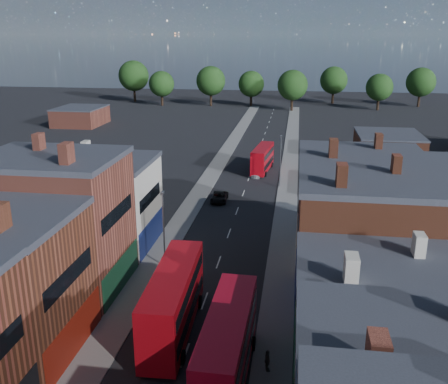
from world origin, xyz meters
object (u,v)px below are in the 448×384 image
(bus_2, at_px, (262,158))
(ped_3, at_px, (267,361))
(bus_0, at_px, (173,300))
(bus_1, at_px, (227,346))
(car_2, at_px, (219,197))
(car_3, at_px, (257,174))

(bus_2, distance_m, ped_3, 54.19)
(bus_0, xyz_separation_m, bus_1, (5.00, -5.20, -0.11))
(car_2, bearing_deg, ped_3, -77.14)
(bus_0, height_order, bus_2, bus_0)
(bus_1, bearing_deg, ped_3, 27.69)
(bus_1, distance_m, bus_2, 55.36)
(bus_2, distance_m, car_2, 18.08)
(bus_0, xyz_separation_m, car_3, (2.70, 46.58, -2.34))
(car_2, relative_size, car_3, 1.28)
(bus_0, relative_size, car_2, 2.64)
(bus_2, bearing_deg, bus_0, -87.50)
(bus_1, xyz_separation_m, bus_2, (-1.65, 55.33, -0.43))
(bus_1, relative_size, car_3, 3.24)
(bus_2, distance_m, car_3, 4.03)
(bus_1, height_order, car_3, bus_1)
(bus_0, bearing_deg, bus_1, -48.16)
(car_3, bearing_deg, ped_3, -77.38)
(bus_1, xyz_separation_m, ped_3, (2.66, 1.33, -1.82))
(bus_2, height_order, ped_3, bus_2)
(car_2, bearing_deg, car_3, 71.90)
(bus_1, distance_m, ped_3, 3.48)
(bus_0, relative_size, bus_1, 1.04)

